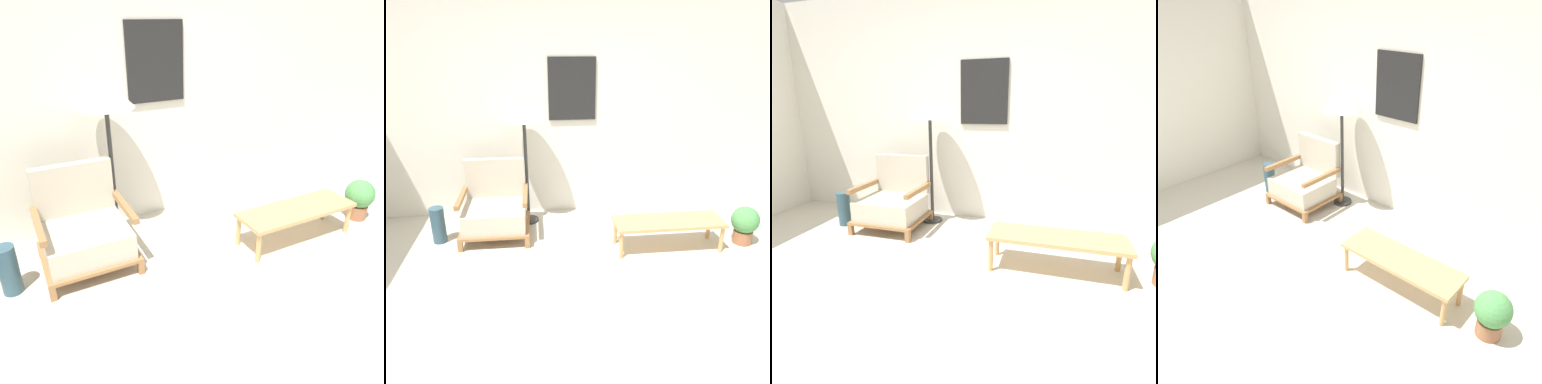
# 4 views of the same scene
# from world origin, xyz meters

# --- Properties ---
(ground_plane) EXTENTS (14.00, 14.00, 0.00)m
(ground_plane) POSITION_xyz_m (0.00, 0.00, 0.00)
(ground_plane) COLOR beige
(wall_back) EXTENTS (8.00, 0.09, 2.70)m
(wall_back) POSITION_xyz_m (0.00, 2.29, 1.35)
(wall_back) COLOR silver
(wall_back) RESTS_ON ground_plane
(armchair) EXTENTS (0.75, 0.68, 0.83)m
(armchair) POSITION_xyz_m (-0.92, 1.67, 0.31)
(armchair) COLOR olive
(armchair) RESTS_ON ground_plane
(floor_lamp) EXTENTS (0.48, 0.48, 1.48)m
(floor_lamp) POSITION_xyz_m (-0.55, 1.97, 1.31)
(floor_lamp) COLOR #2D2D2D
(floor_lamp) RESTS_ON ground_plane
(coffee_table) EXTENTS (1.15, 0.39, 0.33)m
(coffee_table) POSITION_xyz_m (0.92, 1.14, 0.29)
(coffee_table) COLOR tan
(coffee_table) RESTS_ON ground_plane
(vase) EXTENTS (0.15, 0.15, 0.41)m
(vase) POSITION_xyz_m (-1.53, 1.56, 0.20)
(vase) COLOR #2D4C5B
(vase) RESTS_ON ground_plane
(potted_plant) EXTENTS (0.30, 0.30, 0.42)m
(potted_plant) POSITION_xyz_m (1.78, 1.15, 0.24)
(potted_plant) COLOR #935B3D
(potted_plant) RESTS_ON ground_plane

